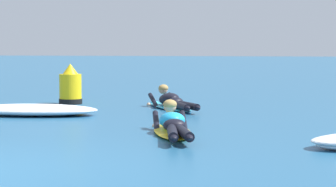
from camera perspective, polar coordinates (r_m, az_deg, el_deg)
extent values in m
plane|color=#235B84|center=(17.30, -2.11, -0.45)|extent=(120.00, 120.00, 0.00)
ellipsoid|color=yellow|center=(10.62, 0.36, -3.14)|extent=(1.04, 2.05, 0.07)
ellipsoid|color=yellow|center=(11.54, -0.03, -2.51)|extent=(0.24, 0.24, 0.06)
ellipsoid|color=#1E9EDB|center=(10.65, 0.34, -2.23)|extent=(0.57, 0.80, 0.35)
ellipsoid|color=black|center=(10.24, 0.53, -2.66)|extent=(0.40, 0.36, 0.20)
cylinder|color=black|center=(9.62, 0.38, -3.27)|extent=(0.32, 0.95, 0.14)
ellipsoid|color=black|center=(9.15, 0.48, -3.65)|extent=(0.15, 0.24, 0.08)
cylinder|color=black|center=(9.63, 1.33, -3.26)|extent=(0.43, 0.94, 0.14)
ellipsoid|color=black|center=(9.17, 1.78, -3.64)|extent=(0.15, 0.24, 0.08)
cylinder|color=black|center=(11.03, -0.98, -2.42)|extent=(0.24, 0.61, 0.35)
sphere|color=tan|center=(11.43, -1.09, -2.70)|extent=(0.09, 0.09, 0.09)
cylinder|color=black|center=(11.05, 1.31, -2.41)|extent=(0.24, 0.61, 0.35)
sphere|color=tan|center=(11.43, 1.12, -2.70)|extent=(0.09, 0.09, 0.09)
sphere|color=tan|center=(11.05, 0.16, -1.04)|extent=(0.21, 0.21, 0.21)
ellipsoid|color=#AD894C|center=(11.02, 0.16, -0.90)|extent=(0.26, 0.25, 0.16)
ellipsoid|color=#2DB2D1|center=(14.71, 0.15, -1.11)|extent=(1.54, 2.24, 0.07)
ellipsoid|color=#2DB2D1|center=(15.74, -1.10, -0.74)|extent=(0.26, 0.26, 0.06)
ellipsoid|color=black|center=(14.74, 0.09, -0.46)|extent=(0.69, 0.81, 0.35)
ellipsoid|color=black|center=(14.36, 0.61, -0.70)|extent=(0.43, 0.41, 0.20)
cylinder|color=black|center=(13.79, 1.08, -1.03)|extent=(0.49, 0.84, 0.14)
ellipsoid|color=black|center=(13.37, 1.59, -1.19)|extent=(0.19, 0.24, 0.08)
cylinder|color=black|center=(13.84, 1.70, -1.01)|extent=(0.58, 0.81, 0.14)
ellipsoid|color=black|center=(13.45, 2.42, -1.16)|extent=(0.19, 0.24, 0.08)
cylinder|color=black|center=(15.05, -1.17, -0.67)|extent=(0.38, 0.59, 0.35)
sphere|color=tan|center=(15.44, -1.61, -0.92)|extent=(0.09, 0.09, 0.09)
cylinder|color=black|center=(15.17, 0.44, -0.63)|extent=(0.38, 0.59, 0.35)
sphere|color=tan|center=(15.53, -0.01, -0.89)|extent=(0.09, 0.09, 0.09)
sphere|color=tan|center=(15.12, -0.40, 0.35)|extent=(0.21, 0.21, 0.21)
ellipsoid|color=#AD894C|center=(15.10, -0.38, 0.46)|extent=(0.29, 0.28, 0.16)
ellipsoid|color=white|center=(13.58, -11.14, -1.32)|extent=(2.63, 1.29, 0.21)
ellipsoid|color=white|center=(13.57, -8.34, -1.43)|extent=(0.93, 0.57, 0.15)
cylinder|color=yellow|center=(15.99, -8.07, 0.37)|extent=(0.51, 0.51, 0.69)
cone|color=yellow|center=(15.96, -8.08, 2.03)|extent=(0.36, 0.36, 0.24)
cylinder|color=black|center=(16.01, -8.06, -0.64)|extent=(0.54, 0.54, 0.12)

